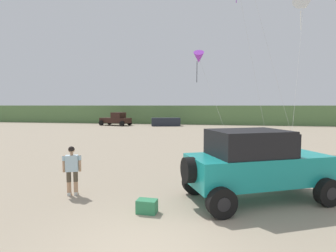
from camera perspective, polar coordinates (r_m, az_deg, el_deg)
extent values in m
plane|color=gray|center=(6.28, -5.04, -24.59)|extent=(220.00, 220.00, 0.00)
cube|color=#567A47|center=(46.41, 11.47, 2.36)|extent=(90.00, 6.32, 3.01)
cube|color=teal|center=(9.27, 18.22, -8.49)|extent=(4.76, 3.56, 0.90)
cube|color=teal|center=(10.19, 26.11, -5.46)|extent=(1.72, 2.00, 0.12)
cube|color=black|center=(8.94, 16.46, -3.39)|extent=(2.83, 2.58, 0.80)
cube|color=black|center=(9.62, 22.59, -3.25)|extent=(0.81, 1.55, 0.72)
cube|color=black|center=(10.72, 28.57, -8.55)|extent=(0.96, 1.71, 0.28)
cylinder|color=black|center=(8.24, 4.40, -9.18)|extent=(0.60, 0.83, 0.77)
cylinder|color=black|center=(11.22, 22.85, -9.49)|extent=(0.89, 0.63, 0.84)
cylinder|color=black|center=(11.22, 22.85, -9.49)|extent=(0.48, 0.45, 0.38)
cylinder|color=black|center=(9.73, 30.43, -11.86)|extent=(0.89, 0.63, 0.84)
cylinder|color=black|center=(9.73, 30.43, -11.86)|extent=(0.48, 0.45, 0.38)
cylinder|color=black|center=(9.54, 5.60, -11.58)|extent=(0.89, 0.63, 0.84)
cylinder|color=black|center=(9.54, 5.60, -11.58)|extent=(0.48, 0.45, 0.38)
cylinder|color=black|center=(7.74, 11.13, -15.49)|extent=(0.89, 0.63, 0.84)
cylinder|color=black|center=(7.74, 11.13, -15.49)|extent=(0.48, 0.45, 0.38)
cylinder|color=tan|center=(10.02, -19.97, -12.08)|extent=(0.14, 0.14, 0.49)
cylinder|color=#4C4233|center=(9.92, -20.03, -9.90)|extent=(0.15, 0.15, 0.36)
cube|color=silver|center=(10.12, -19.91, -13.08)|extent=(0.20, 0.28, 0.10)
cylinder|color=tan|center=(9.99, -18.70, -12.10)|extent=(0.14, 0.14, 0.49)
cylinder|color=#4C4233|center=(9.89, -18.75, -9.91)|extent=(0.15, 0.15, 0.36)
cube|color=silver|center=(10.09, -18.64, -13.11)|extent=(0.20, 0.28, 0.10)
cube|color=silver|center=(9.80, -19.46, -7.35)|extent=(0.47, 0.39, 0.54)
cylinder|color=tan|center=(9.85, -20.94, -7.40)|extent=(0.09, 0.09, 0.56)
cylinder|color=silver|center=(9.81, -20.97, -6.31)|extent=(0.11, 0.11, 0.16)
cylinder|color=tan|center=(9.77, -17.97, -7.41)|extent=(0.09, 0.09, 0.56)
cylinder|color=silver|center=(9.74, -17.99, -6.32)|extent=(0.11, 0.11, 0.16)
cylinder|color=tan|center=(9.75, -19.51, -5.57)|extent=(0.10, 0.10, 0.08)
sphere|color=tan|center=(9.72, -19.53, -4.72)|extent=(0.21, 0.21, 0.21)
sphere|color=black|center=(9.71, -19.54, -4.62)|extent=(0.21, 0.21, 0.21)
cube|color=#2D7F51|center=(8.04, -4.43, -16.39)|extent=(0.58, 0.38, 0.38)
cube|color=black|center=(42.05, -10.93, 1.16)|extent=(4.91, 2.91, 0.76)
cube|color=black|center=(41.70, -10.32, 2.25)|extent=(1.97, 2.12, 0.84)
cylinder|color=black|center=(41.93, -8.02, 0.67)|extent=(0.80, 0.43, 0.76)
cylinder|color=black|center=(40.17, -9.62, 0.49)|extent=(0.80, 0.43, 0.76)
cylinder|color=black|center=(44.00, -12.11, 0.79)|extent=(0.80, 0.43, 0.76)
cylinder|color=black|center=(42.33, -13.79, 0.62)|extent=(0.80, 0.43, 0.76)
cube|color=#1E232D|center=(40.28, -0.48, 0.88)|extent=(4.50, 2.73, 1.20)
cone|color=purple|center=(24.52, 6.45, 14.04)|extent=(1.31, 1.61, 1.54)
cylinder|color=black|center=(24.35, 6.07, 11.20)|extent=(0.05, 0.23, 1.85)
cylinder|color=silver|center=(21.73, 9.46, 5.81)|extent=(2.71, 4.77, 7.13)
cone|color=white|center=(22.19, 26.51, 21.88)|extent=(1.68, 1.80, 1.35)
cylinder|color=white|center=(21.85, 26.01, 19.26)|extent=(0.05, 0.26, 1.37)
cylinder|color=silver|center=(18.08, 25.45, 10.06)|extent=(2.02, 5.95, 9.84)
cylinder|color=silver|center=(21.44, 17.27, 12.33)|extent=(2.07, 3.01, 12.07)
cylinder|color=silver|center=(21.23, 20.56, 13.66)|extent=(2.98, 3.60, 13.05)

